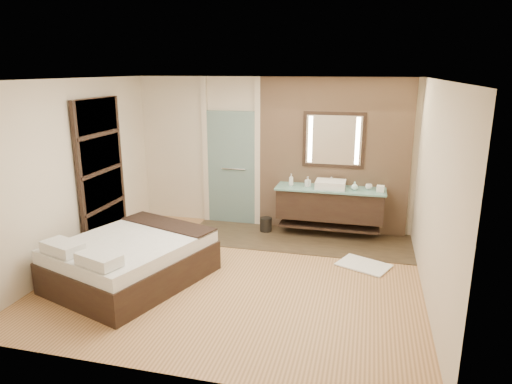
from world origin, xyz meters
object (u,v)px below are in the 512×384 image
(vanity, at_px, (330,204))
(waste_bin, at_px, (266,225))
(mirror_unit, at_px, (334,140))
(bed, at_px, (131,260))

(vanity, bearing_deg, waste_bin, -176.19)
(vanity, xyz_separation_m, waste_bin, (-1.11, -0.07, -0.45))
(mirror_unit, relative_size, bed, 0.45)
(bed, relative_size, waste_bin, 9.03)
(bed, distance_m, waste_bin, 2.72)
(bed, bearing_deg, waste_bin, 78.89)
(bed, xyz_separation_m, waste_bin, (1.35, 2.36, -0.18))
(bed, bearing_deg, mirror_unit, 66.02)
(vanity, xyz_separation_m, bed, (-2.46, -2.43, -0.27))
(mirror_unit, distance_m, waste_bin, 1.91)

